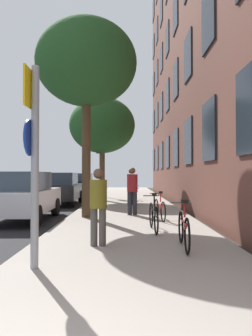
% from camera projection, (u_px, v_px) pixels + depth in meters
% --- Properties ---
extents(ground_plane, '(41.80, 41.80, 0.00)m').
position_uv_depth(ground_plane, '(61.00, 205.00, 16.14)').
color(ground_plane, '#332D28').
extents(road_asphalt, '(7.00, 38.00, 0.01)m').
position_uv_depth(road_asphalt, '(19.00, 205.00, 16.15)').
color(road_asphalt, '#232326').
rests_on(road_asphalt, ground).
extents(sidewalk, '(4.20, 38.00, 0.12)m').
position_uv_depth(sidewalk, '(130.00, 204.00, 16.13)').
color(sidewalk, '#9E9389').
rests_on(sidewalk, ground).
extents(sign_post, '(0.15, 0.60, 3.09)m').
position_uv_depth(sign_post, '(35.00, 149.00, 4.89)').
color(sign_post, gray).
rests_on(sign_post, sidewalk).
extents(traffic_light, '(0.43, 0.24, 3.63)m').
position_uv_depth(traffic_light, '(100.00, 158.00, 20.50)').
color(traffic_light, black).
rests_on(traffic_light, sidewalk).
extents(tree_near, '(3.40, 3.40, 6.63)m').
position_uv_depth(tree_near, '(88.00, 64.00, 10.78)').
color(tree_near, '#4C3823').
rests_on(tree_near, sidewalk).
extents(tree_far, '(3.63, 3.63, 5.70)m').
position_uv_depth(tree_far, '(104.00, 126.00, 17.72)').
color(tree_far, brown).
rests_on(tree_far, sidewalk).
extents(bicycle_0, '(0.42, 1.62, 0.95)m').
position_uv_depth(bicycle_0, '(185.00, 229.00, 6.13)').
color(bicycle_0, black).
rests_on(bicycle_0, sidewalk).
extents(bicycle_1, '(0.42, 1.75, 0.96)m').
position_uv_depth(bicycle_1, '(155.00, 216.00, 8.02)').
color(bicycle_1, black).
rests_on(bicycle_1, sidewalk).
extents(bicycle_2, '(0.42, 1.62, 0.90)m').
position_uv_depth(bicycle_2, '(161.00, 209.00, 10.02)').
color(bicycle_2, black).
rests_on(bicycle_2, sidewalk).
extents(bicycle_3, '(0.42, 1.59, 0.89)m').
position_uv_depth(bicycle_3, '(136.00, 199.00, 14.25)').
color(bicycle_3, black).
rests_on(bicycle_3, sidewalk).
extents(bicycle_4, '(0.49, 1.67, 0.89)m').
position_uv_depth(bicycle_4, '(135.00, 194.00, 17.73)').
color(bicycle_4, black).
rests_on(bicycle_4, sidewalk).
extents(pedestrian_0, '(0.47, 0.47, 1.54)m').
position_uv_depth(pedestrian_0, '(100.00, 202.00, 6.38)').
color(pedestrian_0, '#4C4742').
rests_on(pedestrian_0, sidewalk).
extents(pedestrian_1, '(0.42, 0.42, 1.67)m').
position_uv_depth(pedestrian_1, '(134.00, 188.00, 11.24)').
color(pedestrian_1, '#26262D').
rests_on(pedestrian_1, sidewalk).
extents(pedestrian_2, '(0.47, 0.47, 1.68)m').
position_uv_depth(pedestrian_2, '(132.00, 184.00, 14.99)').
color(pedestrian_2, '#26262D').
rests_on(pedestrian_2, sidewalk).
extents(car_0, '(1.79, 4.06, 1.62)m').
position_uv_depth(car_0, '(25.00, 196.00, 10.63)').
color(car_0, silver).
rests_on(car_0, road_asphalt).
extents(car_1, '(1.92, 4.51, 1.62)m').
position_uv_depth(car_1, '(63.00, 188.00, 16.27)').
color(car_1, black).
rests_on(car_1, road_asphalt).
extents(car_2, '(1.86, 3.97, 1.62)m').
position_uv_depth(car_2, '(83.00, 183.00, 25.18)').
color(car_2, black).
rests_on(car_2, road_asphalt).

